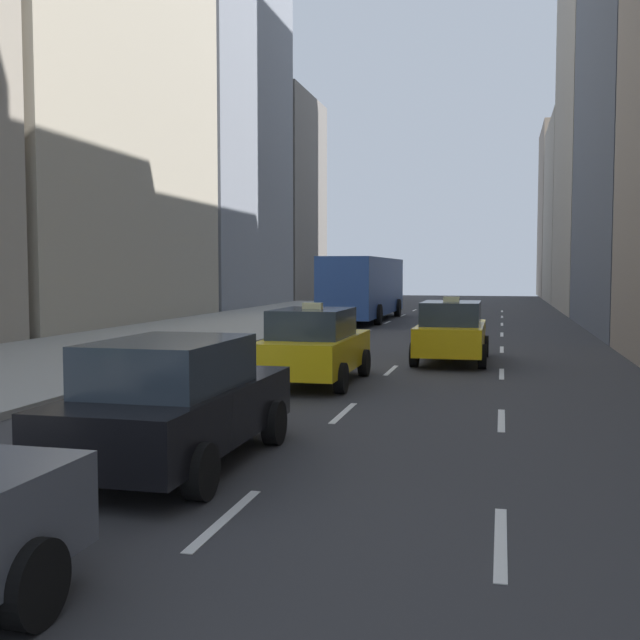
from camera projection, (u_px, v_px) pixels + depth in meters
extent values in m
cube|color=gray|center=(167.00, 337.00, 28.50)|extent=(8.00, 66.00, 0.15)
cube|color=white|center=(200.00, 406.00, 14.29)|extent=(0.12, 2.00, 0.01)
cube|color=white|center=(288.00, 367.00, 20.11)|extent=(0.12, 2.00, 0.01)
cube|color=white|center=(336.00, 345.00, 25.93)|extent=(0.12, 2.00, 0.01)
cube|color=white|center=(366.00, 332.00, 31.74)|extent=(0.12, 2.00, 0.01)
cube|color=white|center=(387.00, 322.00, 37.56)|extent=(0.12, 2.00, 0.01)
cube|color=white|center=(403.00, 315.00, 43.38)|extent=(0.12, 2.00, 0.01)
cube|color=white|center=(415.00, 310.00, 49.19)|extent=(0.12, 2.00, 0.01)
cube|color=white|center=(225.00, 519.00, 7.81)|extent=(0.12, 2.00, 0.01)
cube|color=white|center=(344.00, 413.00, 13.63)|extent=(0.12, 2.00, 0.01)
cube|color=white|center=(391.00, 370.00, 19.45)|extent=(0.12, 2.00, 0.01)
cube|color=white|center=(417.00, 347.00, 25.26)|extent=(0.12, 2.00, 0.01)
cube|color=white|center=(433.00, 333.00, 31.08)|extent=(0.12, 2.00, 0.01)
cube|color=white|center=(444.00, 323.00, 36.90)|extent=(0.12, 2.00, 0.01)
cube|color=white|center=(452.00, 316.00, 42.72)|extent=(0.12, 2.00, 0.01)
cube|color=white|center=(458.00, 311.00, 48.53)|extent=(0.12, 2.00, 0.01)
cube|color=white|center=(501.00, 542.00, 7.15)|extent=(0.12, 2.00, 0.01)
cube|color=white|center=(501.00, 420.00, 12.97)|extent=(0.12, 2.00, 0.01)
cube|color=white|center=(502.00, 374.00, 18.79)|extent=(0.12, 2.00, 0.01)
cube|color=white|center=(502.00, 350.00, 24.60)|extent=(0.12, 2.00, 0.01)
cube|color=white|center=(502.00, 334.00, 30.42)|extent=(0.12, 2.00, 0.01)
cube|color=white|center=(502.00, 324.00, 36.24)|extent=(0.12, 2.00, 0.01)
cube|color=white|center=(502.00, 317.00, 42.05)|extent=(0.12, 2.00, 0.01)
cube|color=white|center=(502.00, 311.00, 47.87)|extent=(0.12, 2.00, 0.01)
cube|color=#A89E89|center=(90.00, 63.00, 35.81)|extent=(6.00, 17.74, 25.04)
cube|color=gray|center=(221.00, 40.00, 52.17)|extent=(6.00, 15.91, 37.38)
cube|color=slate|center=(280.00, 199.00, 66.56)|extent=(6.00, 11.37, 17.94)
cube|color=gray|center=(615.00, 24.00, 47.02)|extent=(6.00, 15.58, 36.26)
cube|color=gray|center=(585.00, 212.00, 62.37)|extent=(6.00, 13.76, 14.99)
cube|color=gray|center=(571.00, 212.00, 75.00)|extent=(6.00, 11.14, 16.88)
cube|color=yellow|center=(315.00, 352.00, 17.28)|extent=(1.80, 4.40, 0.76)
cube|color=#28333D|center=(312.00, 323.00, 16.98)|extent=(1.58, 2.29, 0.64)
cube|color=#F2E599|center=(312.00, 306.00, 16.96)|extent=(0.44, 0.20, 0.14)
cylinder|color=black|center=(294.00, 361.00, 18.84)|extent=(0.22, 0.66, 0.66)
cylinder|color=black|center=(364.00, 363.00, 18.42)|extent=(0.22, 0.66, 0.66)
cylinder|color=black|center=(260.00, 375.00, 16.20)|extent=(0.22, 0.66, 0.66)
cylinder|color=black|center=(341.00, 378.00, 15.77)|extent=(0.22, 0.66, 0.66)
cube|color=yellow|center=(452.00, 337.00, 21.27)|extent=(1.80, 4.40, 0.76)
cube|color=#28333D|center=(451.00, 313.00, 20.97)|extent=(1.58, 2.29, 0.64)
cube|color=#F2E599|center=(451.00, 299.00, 20.94)|extent=(0.44, 0.20, 0.14)
cylinder|color=black|center=(425.00, 345.00, 22.83)|extent=(0.22, 0.66, 0.66)
cylinder|color=black|center=(485.00, 346.00, 22.41)|extent=(0.22, 0.66, 0.66)
cylinder|color=black|center=(414.00, 355.00, 20.19)|extent=(0.22, 0.66, 0.66)
cylinder|color=black|center=(482.00, 357.00, 19.76)|extent=(0.22, 0.66, 0.66)
cylinder|color=black|center=(33.00, 583.00, 5.42)|extent=(0.22, 0.66, 0.66)
cube|color=black|center=(179.00, 413.00, 9.98)|extent=(1.80, 4.51, 0.74)
cube|color=#28333D|center=(169.00, 364.00, 9.68)|extent=(1.58, 2.35, 0.64)
cylinder|color=black|center=(163.00, 417.00, 11.58)|extent=(0.22, 0.66, 0.66)
cylinder|color=black|center=(274.00, 423.00, 11.15)|extent=(0.22, 0.66, 0.66)
cylinder|color=black|center=(59.00, 462.00, 8.86)|extent=(0.22, 0.66, 0.66)
cylinder|color=black|center=(201.00, 472.00, 8.44)|extent=(0.22, 0.66, 0.66)
cube|color=#2D519E|center=(364.00, 286.00, 38.96)|extent=(2.50, 11.60, 2.90)
cube|color=#28333D|center=(382.00, 278.00, 44.51)|extent=(2.30, 0.12, 1.40)
cube|color=#28333D|center=(342.00, 279.00, 39.22)|extent=(0.08, 9.86, 1.10)
cube|color=yellow|center=(382.00, 263.00, 44.45)|extent=(1.50, 0.10, 0.36)
cylinder|color=black|center=(354.00, 307.00, 42.83)|extent=(0.30, 1.00, 1.00)
cylinder|color=black|center=(398.00, 308.00, 42.24)|extent=(0.30, 1.00, 1.00)
cylinder|color=black|center=(327.00, 314.00, 36.25)|extent=(0.30, 1.00, 1.00)
cylinder|color=black|center=(378.00, 315.00, 35.66)|extent=(0.30, 1.00, 1.00)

